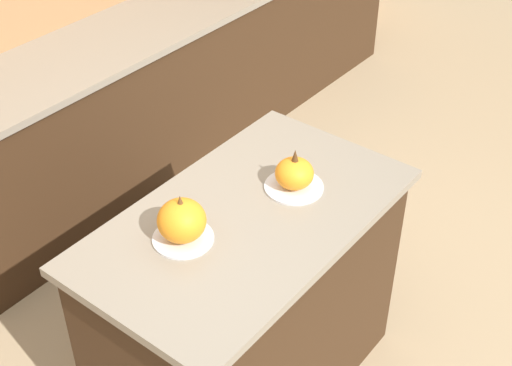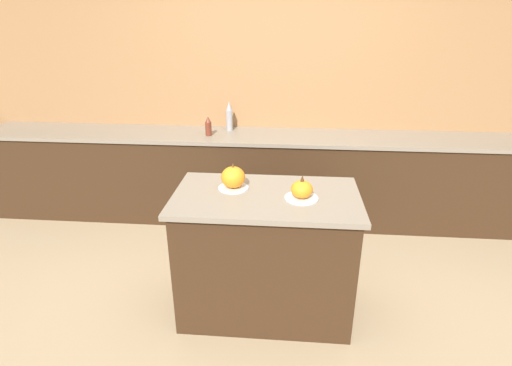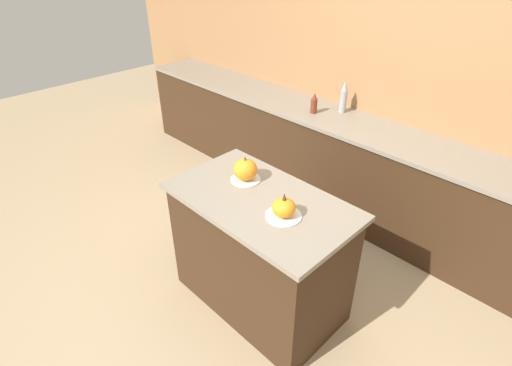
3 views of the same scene
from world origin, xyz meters
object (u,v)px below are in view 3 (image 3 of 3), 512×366
at_px(bottle_tall, 344,97).
at_px(bottle_short, 314,104).
at_px(pumpkin_cake_left, 245,170).
at_px(pumpkin_cake_right, 284,209).

bearing_deg(bottle_tall, bottle_short, -130.78).
bearing_deg(bottle_short, bottle_tall, 49.22).
xyz_separation_m(pumpkin_cake_left, bottle_short, (-0.42, 1.28, 0.01)).
bearing_deg(bottle_short, pumpkin_cake_left, -71.74).
bearing_deg(bottle_short, pumpkin_cake_right, -57.91).
xyz_separation_m(pumpkin_cake_right, bottle_tall, (-0.71, 1.62, 0.08)).
height_order(pumpkin_cake_left, bottle_tall, bottle_tall).
bearing_deg(pumpkin_cake_left, bottle_short, 108.26).
xyz_separation_m(pumpkin_cake_left, pumpkin_cake_right, (0.46, -0.12, -0.02)).
relative_size(pumpkin_cake_left, bottle_short, 1.08).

